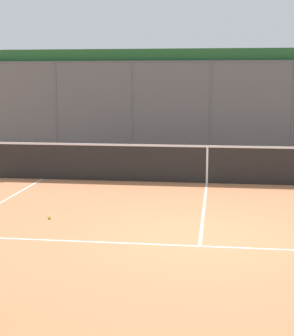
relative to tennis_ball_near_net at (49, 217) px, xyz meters
The scene contains 5 objects.
ground_plane 2.97m from the tennis_ball_near_net, 165.05° to the left, with size 60.00×60.00×0.00m, color #C67A4C.
court_line_markings 3.31m from the tennis_ball_near_net, 150.12° to the left, with size 8.66×9.50×0.01m.
fence_backdrop 9.70m from the tennis_ball_near_net, 107.48° to the right, with size 18.83×1.37×3.60m.
tennis_net 4.88m from the tennis_ball_near_net, 126.17° to the right, with size 11.13×0.09×1.07m.
tennis_ball_near_net is the anchor object (origin of this frame).
Camera 1 is at (-0.23, 8.63, 2.60)m, focal length 57.04 mm.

